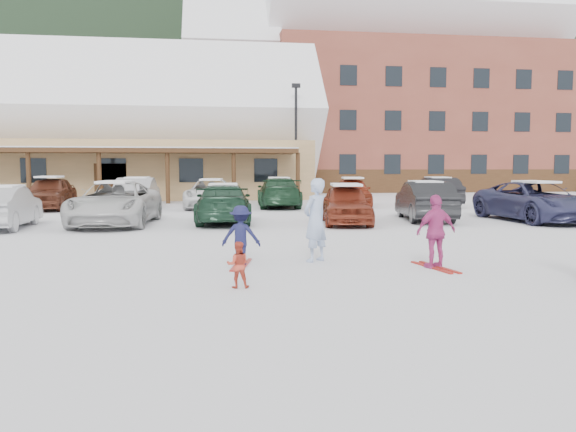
{
  "coord_description": "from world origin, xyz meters",
  "views": [
    {
      "loc": [
        -1.29,
        -10.48,
        2.02
      ],
      "look_at": [
        0.3,
        1.0,
        1.0
      ],
      "focal_mm": 35.0,
      "sensor_mm": 36.0,
      "label": 1
    }
  ],
  "objects": [
    {
      "name": "ground",
      "position": [
        0.0,
        0.0,
        0.0
      ],
      "size": [
        160.0,
        160.0,
        0.0
      ],
      "primitive_type": "plane",
      "color": "white",
      "rests_on": "ground"
    },
    {
      "name": "forested_hillside",
      "position": [
        0.0,
        85.0,
        19.0
      ],
      "size": [
        300.0,
        70.0,
        38.0
      ],
      "primitive_type": "cube",
      "color": "black",
      "rests_on": "ground"
    },
    {
      "name": "day_lodge",
      "position": [
        -9.0,
        27.96,
        3.94
      ],
      "size": [
        29.12,
        12.5,
        10.38
      ],
      "color": "tan",
      "rests_on": "ground"
    },
    {
      "name": "alpine_hotel",
      "position": [
        14.27,
        38.0,
        8.63
      ],
      "size": [
        31.48,
        14.01,
        21.48
      ],
      "color": "brown",
      "rests_on": "ground"
    },
    {
      "name": "lamp_post",
      "position": [
        3.84,
        23.11,
        3.89
      ],
      "size": [
        0.5,
        0.25,
        6.96
      ],
      "color": "black",
      "rests_on": "ground"
    },
    {
      "name": "conifer_3",
      "position": [
        6.0,
        44.0,
        5.12
      ],
      "size": [
        3.96,
        3.96,
        9.18
      ],
      "color": "black",
      "rests_on": "ground"
    },
    {
      "name": "conifer_4",
      "position": [
        34.0,
        46.0,
        6.54
      ],
      "size": [
        5.06,
        5.06,
        11.73
      ],
      "color": "black",
      "rests_on": "ground"
    },
    {
      "name": "adult_skier",
      "position": [
        0.91,
        1.18,
        0.89
      ],
      "size": [
        0.77,
        0.74,
        1.78
      ],
      "primitive_type": "imported",
      "rotation": [
        0.0,
        0.0,
        3.84
      ],
      "color": "#9BB0D5",
      "rests_on": "ground"
    },
    {
      "name": "toddler_red",
      "position": [
        -0.85,
        -1.21,
        0.39
      ],
      "size": [
        0.39,
        0.31,
        0.78
      ],
      "primitive_type": "imported",
      "rotation": [
        0.0,
        0.0,
        3.09
      ],
      "color": "#C03F2C",
      "rests_on": "ground"
    },
    {
      "name": "child_navy",
      "position": [
        -0.68,
        0.92,
        0.62
      ],
      "size": [
        0.87,
        0.61,
        1.23
      ],
      "primitive_type": "imported",
      "rotation": [
        0.0,
        0.0,
        2.94
      ],
      "color": "#15163D",
      "rests_on": "ground"
    },
    {
      "name": "skis_child_navy",
      "position": [
        -0.68,
        0.92,
        0.01
      ],
      "size": [
        0.47,
        1.41,
        0.03
      ],
      "primitive_type": "cube",
      "rotation": [
        0.0,
        0.0,
        2.94
      ],
      "color": "maroon",
      "rests_on": "ground"
    },
    {
      "name": "child_magenta",
      "position": [
        3.15,
        0.09,
        0.74
      ],
      "size": [
        0.91,
        0.51,
        1.47
      ],
      "primitive_type": "imported",
      "rotation": [
        0.0,
        0.0,
        3.33
      ],
      "color": "#B9377D",
      "rests_on": "ground"
    },
    {
      "name": "skis_child_magenta",
      "position": [
        3.15,
        0.09,
        0.01
      ],
      "size": [
        0.46,
        1.41,
        0.03
      ],
      "primitive_type": "cube",
      "rotation": [
        0.0,
        0.0,
        3.33
      ],
      "color": "maroon",
      "rests_on": "ground"
    },
    {
      "name": "parked_car_1",
      "position": [
        -8.0,
        8.86,
        0.69
      ],
      "size": [
        1.67,
        4.27,
        1.39
      ],
      "primitive_type": "imported",
      "rotation": [
        0.0,
        0.0,
        3.19
      ],
      "color": "#B1B2B5",
      "rests_on": "ground"
    },
    {
      "name": "parked_car_2",
      "position": [
        -4.56,
        9.57,
        0.75
      ],
      "size": [
        2.84,
        5.56,
        1.5
      ],
      "primitive_type": "imported",
      "rotation": [
        0.0,
        0.0,
        -0.06
      ],
      "color": "silver",
      "rests_on": "ground"
    },
    {
      "name": "parked_car_3",
      "position": [
        -0.83,
        9.76,
        0.69
      ],
      "size": [
        2.13,
        4.86,
        1.39
      ],
      "primitive_type": "imported",
      "rotation": [
        0.0,
        0.0,
        3.1
      ],
      "color": "#1A3A28",
      "rests_on": "ground"
    },
    {
      "name": "parked_car_4",
      "position": [
        3.45,
        8.85,
        0.7
      ],
      "size": [
        2.23,
        4.29,
        1.4
      ],
      "primitive_type": "imported",
      "rotation": [
        0.0,
        0.0,
        -0.15
      ],
      "color": "maroon",
      "rests_on": "ground"
    },
    {
      "name": "parked_car_5",
      "position": [
        6.71,
        9.71,
        0.73
      ],
      "size": [
        2.24,
        4.62,
        1.46
      ],
      "primitive_type": "imported",
      "rotation": [
        0.0,
        0.0,
        2.98
      ],
      "color": "black",
      "rests_on": "ground"
    },
    {
      "name": "parked_car_6",
      "position": [
        10.62,
        8.8,
        0.74
      ],
      "size": [
        2.72,
        5.42,
        1.47
      ],
      "primitive_type": "imported",
      "rotation": [
        0.0,
        0.0,
        0.05
      ],
      "color": "navy",
      "rests_on": "ground"
    },
    {
      "name": "parked_car_8",
      "position": [
        -8.77,
        17.16,
        0.78
      ],
      "size": [
        1.97,
        4.61,
        1.55
      ],
      "primitive_type": "imported",
      "rotation": [
        0.0,
        0.0,
        0.03
      ],
      "color": "#602D1D",
      "rests_on": "ground"
    },
    {
      "name": "parked_car_9",
      "position": [
        -4.66,
        16.41,
        0.76
      ],
      "size": [
        1.68,
        4.61,
        1.51
      ],
      "primitive_type": "imported",
      "rotation": [
        0.0,
        0.0,
        3.13
      ],
      "color": "#AAAAAF",
      "rests_on": "ground"
    },
    {
      "name": "parked_car_10",
      "position": [
        -1.25,
        17.04,
        0.7
      ],
      "size": [
        2.73,
        5.23,
        1.41
      ],
      "primitive_type": "imported",
      "rotation": [
        0.0,
        0.0,
        -0.08
      ],
      "color": "white",
      "rests_on": "ground"
    },
    {
      "name": "parked_car_11",
      "position": [
        2.08,
        17.18,
        0.74
      ],
      "size": [
        2.36,
        5.18,
        1.47
      ],
      "primitive_type": "imported",
      "rotation": [
        0.0,
        0.0,
        3.08
      ],
      "color": "#1B3E26",
      "rests_on": "ground"
    },
    {
      "name": "parked_car_12",
      "position": [
        5.94,
        17.59,
        0.73
      ],
      "size": [
        2.33,
        4.47,
        1.45
      ],
      "primitive_type": "imported",
      "rotation": [
        0.0,
        0.0,
        -0.15
      ],
      "color": "maroon",
      "rests_on": "ground"
    },
    {
      "name": "parked_car_13",
      "position": [
        10.29,
        17.06,
        0.73
      ],
      "size": [
        2.12,
        4.62,
        1.47
      ],
      "primitive_type": "imported",
      "rotation": [
        0.0,
        0.0,
        3.01
      ],
      "color": "black",
      "rests_on": "ground"
    }
  ]
}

